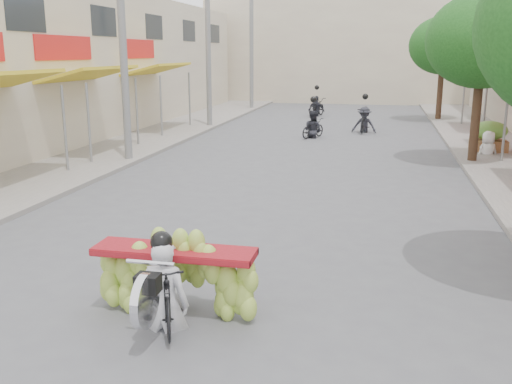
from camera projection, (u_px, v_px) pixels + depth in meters
name	position (u px, v px, depth m)	size (l,w,h in m)	color
sidewalk_left	(123.00, 144.00, 21.62)	(4.00, 60.00, 0.12)	gray
far_building	(349.00, 52.00, 41.18)	(20.00, 6.00, 7.00)	beige
utility_pole_mid	(122.00, 33.00, 17.50)	(0.60, 0.24, 8.00)	slate
utility_pole_far	(208.00, 40.00, 26.04)	(0.60, 0.24, 8.00)	slate
utility_pole_back	(251.00, 43.00, 34.58)	(0.60, 0.24, 8.00)	slate
street_tree_mid	(483.00, 41.00, 17.22)	(3.40, 3.40, 5.25)	#3A2719
street_tree_far	(443.00, 46.00, 28.61)	(3.40, 3.40, 5.25)	#3A2719
produce_crate_far	(489.00, 134.00, 19.68)	(1.20, 0.88, 1.16)	brown
banana_motorbike	(169.00, 268.00, 7.36)	(2.20, 1.77, 2.18)	black
pedestrian	(490.00, 131.00, 19.04)	(0.88, 0.72, 1.55)	white
bg_motorbike_a	(313.00, 119.00, 23.50)	(1.09, 1.50, 1.95)	black
bg_motorbike_b	(364.00, 114.00, 25.02)	(1.10, 1.96, 1.95)	black
bg_motorbike_c	(317.00, 102.00, 31.57)	(1.15, 1.87, 1.95)	black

